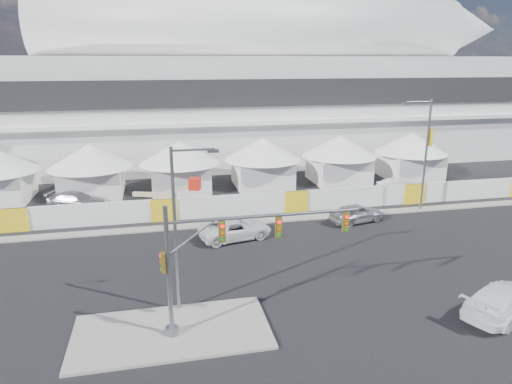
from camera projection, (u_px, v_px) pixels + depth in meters
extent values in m
plane|color=black|center=(271.00, 293.00, 27.50)|extent=(160.00, 160.00, 0.00)
cube|color=gray|center=(172.00, 332.00, 23.44)|extent=(10.00, 5.00, 0.15)
cube|color=gray|center=(443.00, 208.00, 43.29)|extent=(80.00, 1.20, 0.12)
cube|color=silver|center=(255.00, 107.00, 66.62)|extent=(80.00, 24.00, 14.00)
cube|color=black|center=(276.00, 93.00, 54.44)|extent=(68.00, 0.30, 3.20)
cube|color=white|center=(276.00, 122.00, 55.18)|extent=(72.00, 0.80, 0.50)
cylinder|color=white|center=(258.00, 28.00, 61.76)|extent=(57.60, 8.40, 8.40)
cylinder|color=white|center=(272.00, 31.00, 62.28)|extent=(51.60, 6.80, 6.80)
cylinder|color=white|center=(286.00, 35.00, 62.80)|extent=(45.60, 5.20, 5.20)
cone|color=white|center=(471.00, 29.00, 68.37)|extent=(8.00, 7.60, 7.60)
cube|color=white|center=(92.00, 182.00, 46.98)|extent=(6.00, 6.00, 3.00)
cone|color=white|center=(90.00, 156.00, 46.23)|extent=(8.40, 8.40, 2.40)
cube|color=white|center=(181.00, 177.00, 48.81)|extent=(6.00, 6.00, 3.00)
cone|color=white|center=(179.00, 152.00, 48.06)|extent=(8.40, 8.40, 2.40)
cube|color=white|center=(262.00, 173.00, 50.64)|extent=(6.00, 6.00, 3.00)
cone|color=white|center=(262.00, 149.00, 49.89)|extent=(8.40, 8.40, 2.40)
cube|color=white|center=(338.00, 169.00, 52.47)|extent=(6.00, 6.00, 3.00)
cone|color=white|center=(340.00, 146.00, 51.72)|extent=(8.40, 8.40, 2.40)
cube|color=white|center=(409.00, 165.00, 54.30)|extent=(6.00, 6.00, 3.00)
cone|color=white|center=(411.00, 143.00, 53.55)|extent=(8.40, 8.40, 2.40)
cube|color=white|center=(296.00, 201.00, 42.06)|extent=(70.00, 0.25, 2.00)
imported|color=#BBBBC0|center=(357.00, 213.00, 39.34)|extent=(2.94, 5.14, 1.65)
imported|color=white|center=(235.00, 229.00, 35.69)|extent=(3.73, 6.11, 1.58)
imported|color=white|center=(505.00, 300.00, 24.98)|extent=(4.75, 6.55, 1.76)
imported|color=white|center=(398.00, 186.00, 48.38)|extent=(2.25, 4.44, 1.40)
imported|color=black|center=(431.00, 188.00, 47.65)|extent=(2.51, 4.03, 1.28)
imported|color=#A7A8AC|center=(77.00, 201.00, 42.83)|extent=(4.29, 6.01, 1.61)
cylinder|color=slate|center=(169.00, 273.00, 22.15)|extent=(0.23, 0.23, 6.84)
cylinder|color=slate|center=(172.00, 331.00, 23.04)|extent=(0.66, 0.66, 0.40)
cylinder|color=slate|center=(266.00, 216.00, 22.43)|extent=(9.74, 0.15, 0.15)
cube|color=#594714|center=(222.00, 232.00, 22.16)|extent=(0.32, 0.22, 1.05)
cube|color=#594714|center=(279.00, 227.00, 22.74)|extent=(0.32, 0.22, 1.05)
cube|color=#594714|center=(346.00, 222.00, 23.46)|extent=(0.32, 0.22, 1.05)
cube|color=#594714|center=(163.00, 262.00, 21.94)|extent=(0.22, 0.32, 1.05)
cylinder|color=slate|center=(175.00, 231.00, 24.32)|extent=(0.18, 0.18, 9.15)
cylinder|color=slate|center=(193.00, 150.00, 23.33)|extent=(2.24, 0.12, 0.12)
cube|color=slate|center=(213.00, 151.00, 23.57)|extent=(0.61, 0.25, 0.15)
cylinder|color=slate|center=(426.00, 156.00, 41.40)|extent=(0.20, 0.20, 10.25)
cylinder|color=slate|center=(419.00, 102.00, 39.78)|extent=(2.51, 0.14, 0.14)
cube|color=slate|center=(407.00, 103.00, 39.58)|extent=(0.68, 0.28, 0.17)
cube|color=yellow|center=(430.00, 138.00, 40.98)|extent=(0.03, 0.68, 1.59)
cube|color=red|center=(142.00, 210.00, 40.91)|extent=(4.06, 2.80, 1.14)
cube|color=beige|center=(155.00, 193.00, 40.75)|extent=(3.82, 1.65, 0.36)
cube|color=beige|center=(181.00, 185.00, 41.04)|extent=(2.97, 1.31, 1.25)
cube|color=red|center=(196.00, 179.00, 41.19)|extent=(1.19, 1.19, 1.03)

